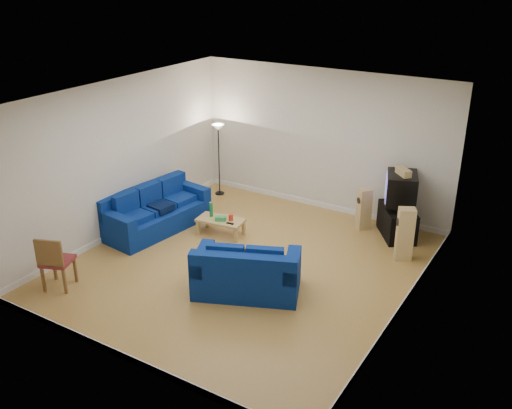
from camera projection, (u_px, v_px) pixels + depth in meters
The scene contains 16 objects.
room at pixel (244, 189), 10.14m from camera, with size 6.01×6.51×3.21m.
sofa_three_seat at pixel (154, 214), 12.11m from camera, with size 1.29×2.44×0.90m.
sofa_loveseat at pixel (246, 275), 9.73m from camera, with size 2.04×1.62×0.90m.
coffee_table at pixel (221, 221), 11.83m from camera, with size 1.02×0.60×0.35m.
bottle at pixel (211, 209), 11.88m from camera, with size 0.07×0.07×0.32m, color #197233.
tissue_box at pixel (221, 218), 11.73m from camera, with size 0.22×0.12×0.09m, color green.
red_canister at pixel (231, 217), 11.73m from camera, with size 0.09×0.09×0.13m, color red.
remote at pixel (230, 223), 11.60m from camera, with size 0.16×0.05×0.02m, color black.
tv_stand at pixel (397, 222), 11.77m from camera, with size 1.03×0.57×0.63m, color black.
av_receiver at pixel (397, 206), 11.61m from camera, with size 0.48×0.39×0.11m, color black.
television at pixel (401, 188), 11.51m from camera, with size 0.82×0.95×0.62m.
centre_speaker at pixel (403, 172), 11.31m from camera, with size 0.40×0.16×0.14m, color tan.
speaker_left at pixel (364, 209), 12.04m from camera, with size 0.33×0.34×0.91m.
speaker_right at pixel (405, 234), 10.78m from camera, with size 0.39×0.36×1.05m.
floor_lamp at pixel (218, 137), 13.47m from camera, with size 0.30×0.30×1.75m.
dining_chair at pixel (55, 260), 9.76m from camera, with size 0.63×0.63×1.02m.
Camera 1 is at (5.09, -7.94, 5.29)m, focal length 40.00 mm.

